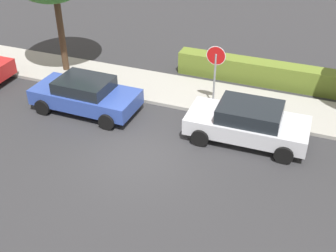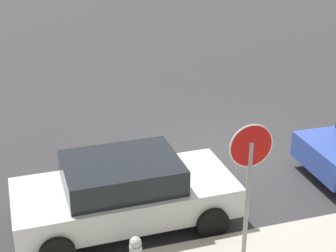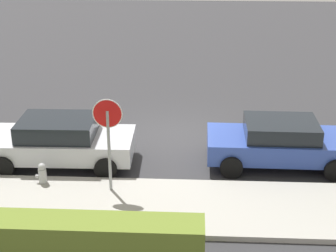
% 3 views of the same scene
% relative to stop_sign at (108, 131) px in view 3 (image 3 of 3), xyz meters
% --- Properties ---
extents(ground_plane, '(60.00, 60.00, 0.00)m').
position_rel_stop_sign_xyz_m(ground_plane, '(-1.49, -4.09, -1.83)').
color(ground_plane, '#2D2D30').
extents(sidewalk_curb, '(32.00, 2.67, 0.14)m').
position_rel_stop_sign_xyz_m(sidewalk_curb, '(-1.49, 0.68, -1.76)').
color(sidewalk_curb, '#9E9B93').
rests_on(sidewalk_curb, ground_plane).
extents(stop_sign, '(0.76, 0.08, 2.67)m').
position_rel_stop_sign_xyz_m(stop_sign, '(0.00, 0.00, 0.00)').
color(stop_sign, gray).
rests_on(stop_sign, ground_plane).
extents(parked_car_silver, '(4.30, 2.15, 1.42)m').
position_rel_stop_sign_xyz_m(parked_car_silver, '(1.76, -1.75, -1.09)').
color(parked_car_silver, silver).
rests_on(parked_car_silver, ground_plane).
extents(parked_car_blue, '(4.25, 2.12, 1.38)m').
position_rel_stop_sign_xyz_m(parked_car_blue, '(-4.69, -2.03, -1.11)').
color(parked_car_blue, '#2D479E').
rests_on(parked_car_blue, ground_plane).
extents(fire_hydrant, '(0.30, 0.22, 0.72)m').
position_rel_stop_sign_xyz_m(fire_hydrant, '(1.90, -0.28, -1.47)').
color(fire_hydrant, '#A5A5A8').
rests_on(fire_hydrant, ground_plane).
extents(front_yard_hedge, '(7.74, 0.81, 1.03)m').
position_rel_stop_sign_xyz_m(front_yard_hedge, '(1.45, 2.89, -1.31)').
color(front_yard_hedge, olive).
rests_on(front_yard_hedge, ground_plane).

